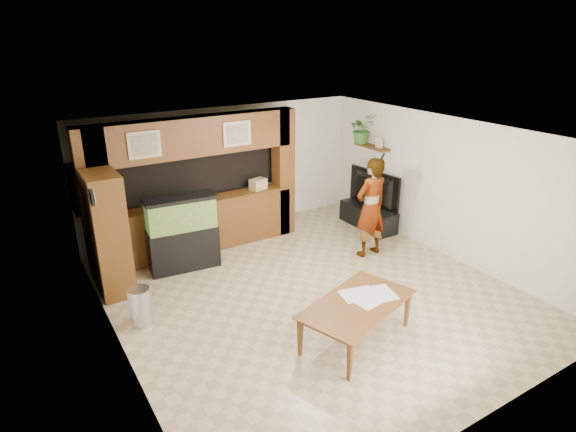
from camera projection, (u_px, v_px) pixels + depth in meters
floor at (311, 293)px, 7.88m from camera, size 6.50×6.50×0.00m
ceiling at (315, 136)px, 6.93m from camera, size 6.50×6.50×0.00m
wall_back at (224, 170)px, 9.98m from camera, size 6.00×0.00×6.00m
wall_left at (113, 266)px, 5.93m from camera, size 0.00×6.50×6.50m
wall_right at (447, 188)px, 8.88m from camera, size 0.00×6.50×6.50m
partition at (192, 184)px, 9.02m from camera, size 4.20×0.99×2.60m
wall_clock at (92, 197)px, 6.53m from camera, size 0.05×0.25×0.25m
wall_shelf at (372, 147)px, 10.20m from camera, size 0.25×0.90×0.04m
pantry_cabinet at (108, 235)px, 7.59m from camera, size 0.50×0.82×2.01m
trash_can at (140, 307)px, 6.95m from camera, size 0.32×0.32×0.58m
aquarium at (182, 234)px, 8.48m from camera, size 1.22×0.46×1.35m
tv_stand at (368, 217)px, 10.44m from camera, size 0.50×1.37×0.46m
television at (370, 190)px, 10.22m from camera, size 0.32×1.36×0.78m
photo_frame at (379, 143)px, 9.98m from camera, size 0.07×0.17×0.22m
potted_plant at (362, 129)px, 10.32m from camera, size 0.61×0.54×0.62m
person at (371, 208)px, 8.90m from camera, size 0.72×0.49×1.90m
microphone at (383, 157)px, 8.43m from camera, size 0.04×0.10×0.16m
dining_table at (358, 323)px, 6.56m from camera, size 1.89×1.42×0.59m
newspaper_a at (370, 299)px, 6.57m from camera, size 0.53×0.42×0.01m
newspaper_b at (373, 295)px, 6.67m from camera, size 0.69×0.57×0.01m
newspaper_c at (359, 294)px, 6.68m from camera, size 0.56×0.46×0.01m
counter_box at (258, 184)px, 9.58m from camera, size 0.36×0.29×0.21m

